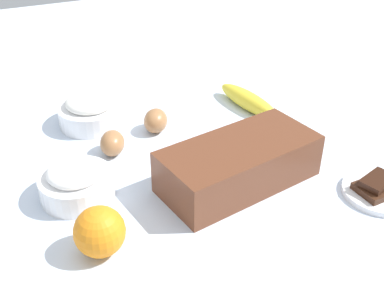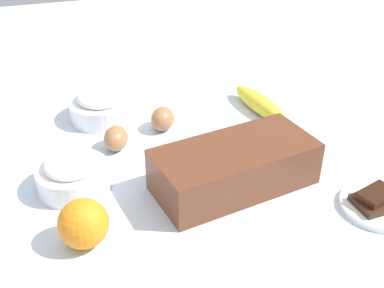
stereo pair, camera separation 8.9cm
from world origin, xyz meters
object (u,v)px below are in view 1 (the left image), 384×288
flour_bowl (91,110)px  banana (248,100)px  orange_fruit (100,232)px  loaf_pan (239,163)px  sugar_bowl (76,181)px  egg_beside_bowl (112,143)px  egg_near_butter (156,121)px  chocolate_plate (380,189)px

flour_bowl → banana: (-0.34, 0.08, -0.01)m
orange_fruit → banana: bearing=-144.4°
loaf_pan → sugar_bowl: loaf_pan is taller
banana → loaf_pan: bearing=56.4°
egg_beside_bowl → orange_fruit: bearing=70.0°
loaf_pan → egg_near_butter: size_ratio=4.81×
sugar_bowl → egg_beside_bowl: bearing=-131.4°
banana → egg_near_butter: (0.23, 0.01, 0.00)m
loaf_pan → banana: size_ratio=1.57×
orange_fruit → egg_near_butter: (-0.20, -0.30, -0.01)m
flour_bowl → sugar_bowl: flour_bowl is taller
sugar_bowl → banana: (-0.43, -0.16, -0.01)m
sugar_bowl → egg_beside_bowl: 0.14m
flour_bowl → sugar_bowl: 0.25m
chocolate_plate → banana: bearing=-82.8°
chocolate_plate → sugar_bowl: bearing=-23.9°
sugar_bowl → banana: 0.46m
egg_beside_bowl → chocolate_plate: (-0.38, 0.32, -0.01)m
flour_bowl → orange_fruit: size_ratio=1.82×
banana → orange_fruit: bearing=35.6°
sugar_bowl → egg_beside_bowl: size_ratio=2.03×
loaf_pan → orange_fruit: loaf_pan is taller
loaf_pan → orange_fruit: 0.28m
egg_near_butter → chocolate_plate: size_ratio=0.48×
sugar_bowl → chocolate_plate: 0.52m
chocolate_plate → flour_bowl: bearing=-49.1°
egg_near_butter → egg_beside_bowl: (0.11, 0.05, -0.00)m
orange_fruit → egg_beside_bowl: (-0.09, -0.25, -0.01)m
flour_bowl → egg_near_butter: flour_bowl is taller
banana → flour_bowl: bearing=-12.8°
flour_bowl → egg_beside_bowl: bearing=93.2°
loaf_pan → flour_bowl: (0.18, -0.32, -0.01)m
sugar_bowl → banana: size_ratio=0.67×
loaf_pan → chocolate_plate: size_ratio=2.30×
sugar_bowl → egg_near_butter: sugar_bowl is taller
egg_beside_bowl → chocolate_plate: size_ratio=0.48×
loaf_pan → banana: loaf_pan is taller
sugar_bowl → chocolate_plate: bearing=156.1°
orange_fruit → egg_near_butter: bearing=-123.7°
banana → chocolate_plate: (-0.05, 0.37, -0.01)m
sugar_bowl → egg_near_butter: size_ratio=2.04×
orange_fruit → egg_near_butter: orange_fruit is taller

